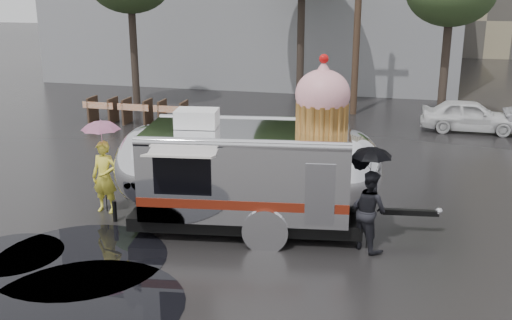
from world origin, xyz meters
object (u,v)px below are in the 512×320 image
(airstream_trailer, at_px, (252,168))
(person_left, at_px, (105,177))
(person_right, at_px, (368,210))
(tripod, at_px, (349,196))

(airstream_trailer, xyz_separation_m, person_left, (-3.71, 0.07, -0.54))
(airstream_trailer, relative_size, person_left, 4.22)
(airstream_trailer, distance_m, person_right, 2.75)
(airstream_trailer, distance_m, person_left, 3.74)
(person_left, xyz_separation_m, tripod, (5.87, 0.25, -0.03))
(person_right, xyz_separation_m, tripod, (-0.49, 0.82, -0.02))
(person_right, bearing_deg, tripod, -19.02)
(airstream_trailer, xyz_separation_m, tripod, (2.16, 0.32, -0.57))
(tripod, bearing_deg, person_left, 176.05)
(person_left, xyz_separation_m, person_right, (6.36, -0.57, -0.02))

